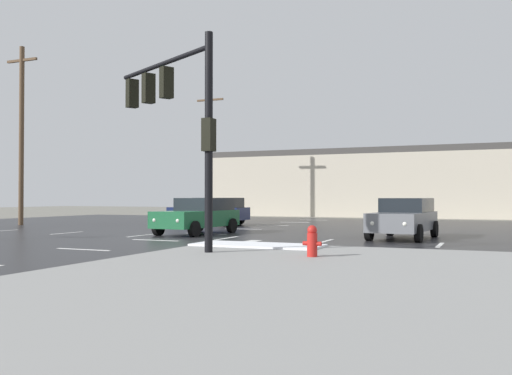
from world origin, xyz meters
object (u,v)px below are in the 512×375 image
object	(u,v)px
traffic_signal_mast	(177,108)
utility_pole_distant	(210,151)
utility_pole_far	(21,132)
sedan_grey	(404,217)
sedan_green	(199,215)
sedan_navy	(211,211)
fire_hydrant	(312,241)

from	to	relation	value
traffic_signal_mast	utility_pole_distant	distance (m)	26.05
utility_pole_far	utility_pole_distant	world-z (taller)	utility_pole_far
sedan_grey	utility_pole_far	distance (m)	22.52
sedan_green	utility_pole_far	distance (m)	14.28
sedan_grey	utility_pole_distant	bearing A→B (deg)	-127.92
sedan_navy	utility_pole_distant	xyz separation A→B (m)	(-4.98, 9.31, 4.30)
fire_hydrant	utility_pole_far	world-z (taller)	utility_pole_far
sedan_green	utility_pole_distant	distance (m)	18.51
fire_hydrant	sedan_navy	bearing A→B (deg)	125.64
sedan_navy	utility_pole_distant	world-z (taller)	utility_pole_distant
sedan_grey	sedan_navy	distance (m)	13.19
sedan_grey	sedan_green	xyz separation A→B (m)	(-8.72, -0.75, 0.00)
traffic_signal_mast	utility_pole_distant	bearing A→B (deg)	-36.32
fire_hydrant	sedan_navy	distance (m)	18.36
fire_hydrant	sedan_green	xyz separation A→B (m)	(-7.71, 8.08, 0.32)
traffic_signal_mast	utility_pole_far	xyz separation A→B (m)	(-16.54, 10.10, 1.12)
fire_hydrant	sedan_grey	size ratio (longest dim) A/B	0.17
sedan_navy	utility_pole_distant	distance (m)	11.40
sedan_grey	utility_pole_far	world-z (taller)	utility_pole_far
sedan_green	sedan_navy	world-z (taller)	same
traffic_signal_mast	sedan_navy	distance (m)	15.87
sedan_green	sedan_grey	bearing A→B (deg)	99.17
utility_pole_distant	traffic_signal_mast	bearing A→B (deg)	-64.38
sedan_navy	utility_pole_far	size ratio (longest dim) A/B	0.44
sedan_navy	sedan_green	bearing A→B (deg)	114.37
sedan_navy	utility_pole_far	bearing A→B (deg)	22.38
sedan_navy	utility_pole_far	distance (m)	11.94
sedan_grey	sedan_green	world-z (taller)	same
utility_pole_distant	sedan_navy	bearing A→B (deg)	-61.89
sedan_green	sedan_navy	size ratio (longest dim) A/B	1.02
fire_hydrant	sedan_grey	distance (m)	8.89
sedan_grey	utility_pole_far	xyz separation A→B (m)	(-21.96, 2.03, 4.56)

